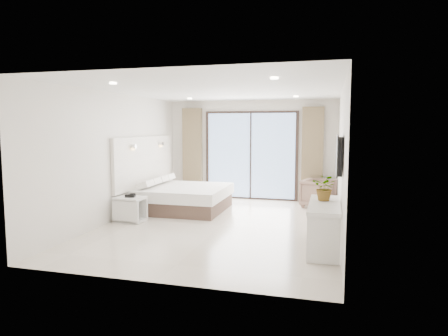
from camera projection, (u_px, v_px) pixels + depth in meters
The scene contains 8 objects.
ground at pixel (221, 225), 8.07m from camera, with size 6.20×6.20×0.00m, color beige.
room_shell at pixel (223, 145), 8.79m from camera, with size 4.62×6.22×2.72m.
bed at pixel (182, 198), 9.54m from camera, with size 2.03×1.93×0.71m.
nightstand at pixel (130, 209), 8.36m from camera, with size 0.60×0.51×0.52m.
phone at pixel (130, 196), 8.32m from camera, with size 0.19×0.15×0.06m, color black.
console_desk at pixel (324, 216), 6.41m from camera, with size 0.49×1.57×0.77m.
plant at pixel (325, 191), 6.58m from camera, with size 0.39×0.44×0.34m, color #33662D.
armchair at pixel (319, 192), 9.86m from camera, with size 0.74×0.70×0.77m, color #856557.
Camera 1 is at (2.11, -7.62, 1.99)m, focal length 32.00 mm.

